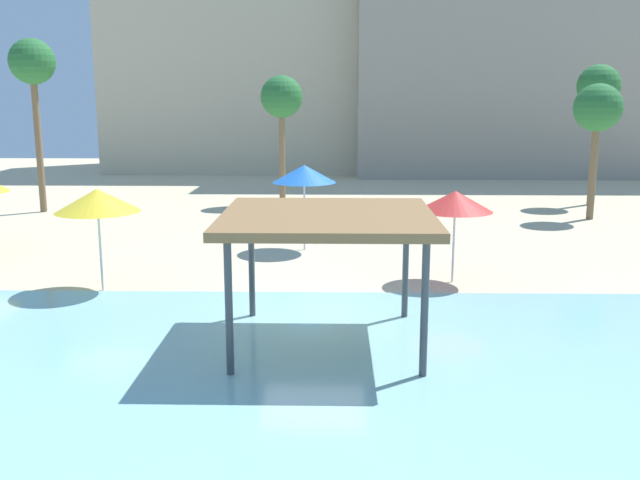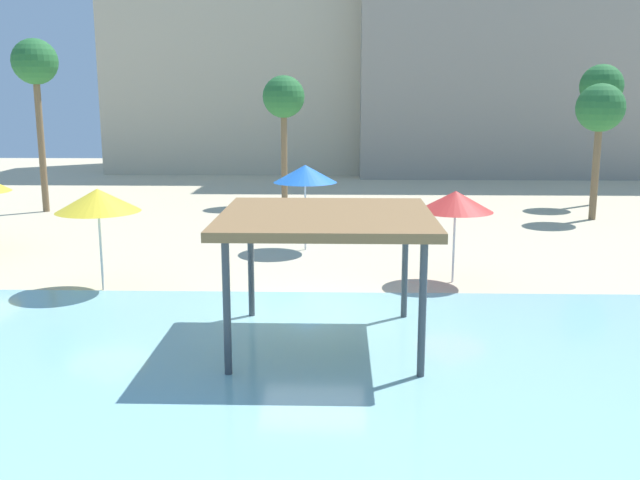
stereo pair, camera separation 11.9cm
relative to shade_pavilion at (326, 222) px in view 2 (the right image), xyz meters
name	(u,v)px [view 2 (the right image)]	position (x,y,z in m)	size (l,w,h in m)	color
ground_plane	(313,311)	(-0.35, 2.21, -2.54)	(80.00, 80.00, 0.00)	beige
lagoon_water	(301,407)	(-0.35, -3.04, -2.52)	(44.00, 13.50, 0.04)	#8CC6CC
shade_pavilion	(326,222)	(0.00, 0.00, 0.00)	(4.17, 4.17, 2.71)	#42474C
beach_umbrella_blue_1	(305,174)	(-0.85, 8.95, -0.05)	(2.05, 2.05, 2.78)	silver
beach_umbrella_yellow_2	(98,200)	(-5.89, 3.92, -0.18)	(2.15, 2.15, 2.66)	silver
beach_umbrella_red_5	(456,201)	(3.34, 4.96, -0.32)	(2.00, 2.00, 2.50)	silver
palm_tree_0	(284,100)	(-2.30, 18.78, 2.22)	(1.90, 1.90, 5.84)	brown
palm_tree_1	(601,89)	(11.89, 18.88, 2.67)	(1.90, 1.90, 6.32)	brown
palm_tree_2	(600,110)	(10.53, 14.98, 1.83)	(1.90, 1.90, 5.43)	brown
palm_tree_3	(35,67)	(-12.49, 16.35, 3.58)	(1.90, 1.90, 7.28)	brown
hotel_block_0	(263,56)	(-4.95, 35.26, 4.96)	(19.51, 9.27, 15.00)	beige
hotel_block_1	(541,30)	(12.92, 33.31, 6.46)	(22.91, 9.80, 17.99)	#9E9384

